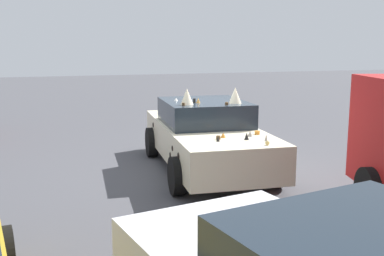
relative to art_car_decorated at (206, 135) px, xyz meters
name	(u,v)px	position (x,y,z in m)	size (l,w,h in m)	color
ground_plane	(206,170)	(-0.03, 0.00, -0.72)	(60.00, 60.00, 0.00)	#47474C
art_car_decorated	(206,135)	(0.00, 0.00, 0.00)	(4.73, 2.28, 1.74)	beige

